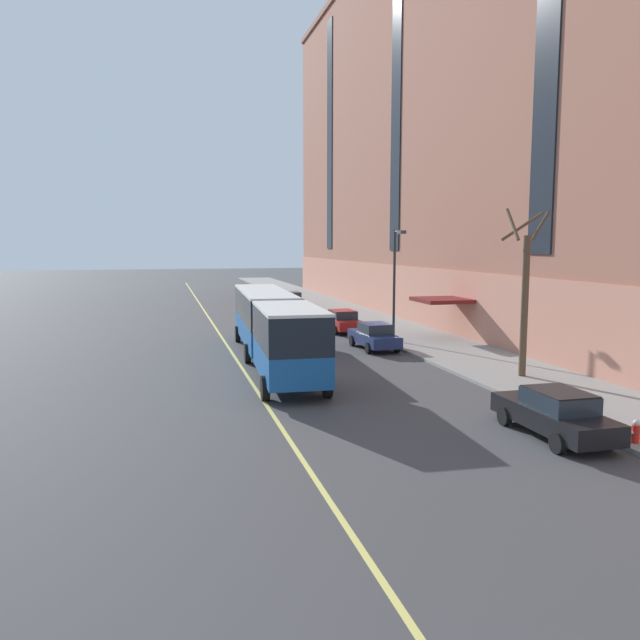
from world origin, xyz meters
name	(u,v)px	position (x,y,z in m)	size (l,w,h in m)	color
ground_plane	(304,374)	(0.00, 0.00, 0.00)	(260.00, 260.00, 0.00)	#424244
sidewalk	(460,353)	(9.68, 3.00, 0.07)	(5.63, 160.00, 0.15)	gray
city_bus	(272,324)	(-0.97, 3.13, 2.05)	(3.59, 18.48, 3.53)	#19569E
parked_car_navy_0	(374,336)	(5.57, 5.80, 0.78)	(2.03, 4.60, 1.56)	navy
parked_car_red_1	(342,321)	(5.77, 13.27, 0.78)	(2.03, 4.70, 1.56)	#B21E19
parked_car_darkgray_2	(291,300)	(5.69, 30.50, 0.78)	(2.01, 4.21, 1.56)	#4C4C51
parked_car_black_3	(555,413)	(5.60, -11.54, 0.78)	(1.95, 4.80, 1.56)	black
street_tree_mid_block	(525,294)	(9.46, -3.51, 3.91)	(2.06, 1.90, 7.61)	brown
street_lamp	(396,274)	(7.46, 7.37, 4.35)	(0.36, 1.48, 6.85)	#2D2D30
fire_hydrant	(636,432)	(7.36, -13.06, 0.49)	(0.42, 0.24, 0.72)	red
lane_centerline	(240,365)	(-2.68, 3.00, 0.00)	(0.16, 140.00, 0.01)	#E0D66B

